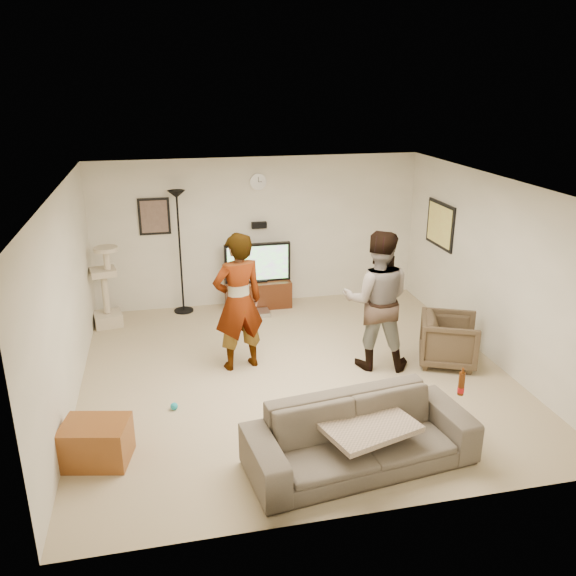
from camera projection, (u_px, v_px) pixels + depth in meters
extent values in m
cube|color=tan|center=(295.00, 374.00, 7.82)|extent=(5.50, 5.50, 0.02)
cube|color=white|center=(296.00, 184.00, 6.97)|extent=(5.50, 5.50, 0.02)
cube|color=beige|center=(259.00, 232.00, 9.92)|extent=(5.50, 0.04, 2.50)
cube|color=beige|center=(371.00, 392.00, 4.87)|extent=(5.50, 0.04, 2.50)
cube|color=beige|center=(66.00, 301.00, 6.84)|extent=(0.04, 5.50, 2.50)
cube|color=beige|center=(493.00, 270.00, 7.95)|extent=(0.04, 5.50, 2.50)
cylinder|color=white|center=(258.00, 182.00, 9.61)|extent=(0.26, 0.04, 0.26)
cube|color=black|center=(259.00, 225.00, 9.82)|extent=(0.25, 0.10, 0.10)
cube|color=brown|center=(154.00, 216.00, 9.44)|extent=(0.42, 0.03, 0.52)
cube|color=#EFD268|center=(440.00, 225.00, 9.33)|extent=(0.03, 0.78, 0.62)
cube|color=#3B1A0C|center=(258.00, 294.00, 10.03)|extent=(1.10, 0.45, 0.46)
cube|color=#BEBEBE|center=(257.00, 313.00, 9.71)|extent=(0.40, 0.30, 0.07)
cube|color=black|center=(258.00, 262.00, 9.84)|extent=(1.11, 0.08, 0.66)
cube|color=#66FA59|center=(258.00, 263.00, 9.80)|extent=(1.02, 0.01, 0.58)
cylinder|color=black|center=(180.00, 253.00, 9.55)|extent=(0.32, 0.32, 2.04)
cube|color=#C2B396|center=(105.00, 286.00, 9.13)|extent=(0.49, 0.49, 1.30)
imported|color=#A8A6B4|center=(238.00, 302.00, 7.68)|extent=(0.77, 0.60, 1.87)
imported|color=#235277|center=(377.00, 300.00, 7.73)|extent=(1.09, 0.95, 1.88)
imported|color=brown|center=(360.00, 435.00, 5.87)|extent=(2.39, 1.19, 0.67)
cube|color=tan|center=(367.00, 425.00, 5.84)|extent=(1.07, 0.93, 0.06)
cylinder|color=#582709|center=(461.00, 384.00, 5.93)|extent=(0.06, 0.06, 0.25)
imported|color=#463827|center=(449.00, 340.00, 7.98)|extent=(0.98, 0.97, 0.68)
cube|color=brown|center=(96.00, 442.00, 5.96)|extent=(0.74, 0.62, 0.44)
sphere|color=#189BB1|center=(174.00, 406.00, 6.94)|extent=(0.09, 0.09, 0.09)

